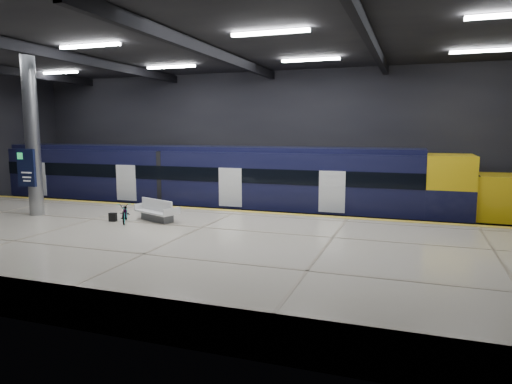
% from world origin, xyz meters
% --- Properties ---
extents(ground, '(30.00, 30.00, 0.00)m').
position_xyz_m(ground, '(0.00, 0.00, 0.00)').
color(ground, black).
rests_on(ground, ground).
extents(room_shell, '(30.10, 16.10, 8.05)m').
position_xyz_m(room_shell, '(-0.00, 0.00, 5.72)').
color(room_shell, black).
rests_on(room_shell, ground).
extents(platform, '(30.00, 11.00, 1.10)m').
position_xyz_m(platform, '(0.00, -2.50, 0.55)').
color(platform, beige).
rests_on(platform, ground).
extents(safety_strip, '(30.00, 0.40, 0.01)m').
position_xyz_m(safety_strip, '(0.00, 2.75, 1.11)').
color(safety_strip, gold).
rests_on(safety_strip, platform).
extents(rails, '(30.00, 1.52, 0.16)m').
position_xyz_m(rails, '(0.00, 5.50, 0.08)').
color(rails, gray).
rests_on(rails, ground).
extents(train, '(29.40, 2.84, 3.79)m').
position_xyz_m(train, '(-2.13, 5.50, 2.06)').
color(train, black).
rests_on(train, ground).
extents(bench, '(2.18, 1.54, 0.89)m').
position_xyz_m(bench, '(-2.29, -0.46, 1.41)').
color(bench, '#595B60').
rests_on(bench, platform).
extents(bicycle, '(1.27, 1.63, 0.82)m').
position_xyz_m(bicycle, '(-3.34, -1.15, 1.51)').
color(bicycle, '#99999E').
rests_on(bicycle, platform).
extents(pannier_bag, '(0.33, 0.24, 0.35)m').
position_xyz_m(pannier_bag, '(-3.94, -1.15, 1.28)').
color(pannier_bag, black).
rests_on(pannier_bag, platform).
extents(info_column, '(0.90, 0.78, 6.90)m').
position_xyz_m(info_column, '(-8.00, -1.03, 4.46)').
color(info_column, '#9EA0A5').
rests_on(info_column, platform).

